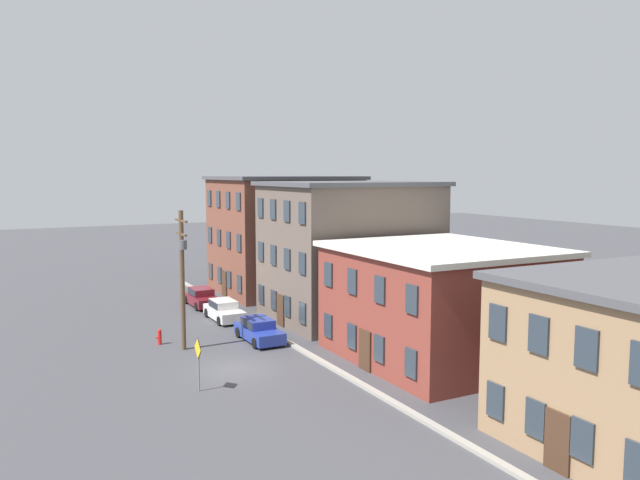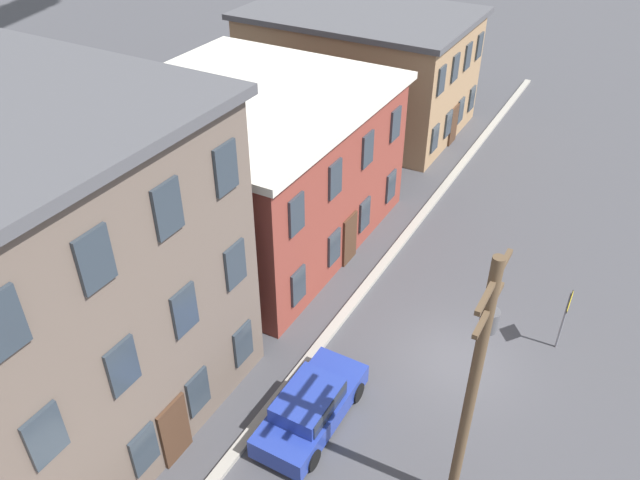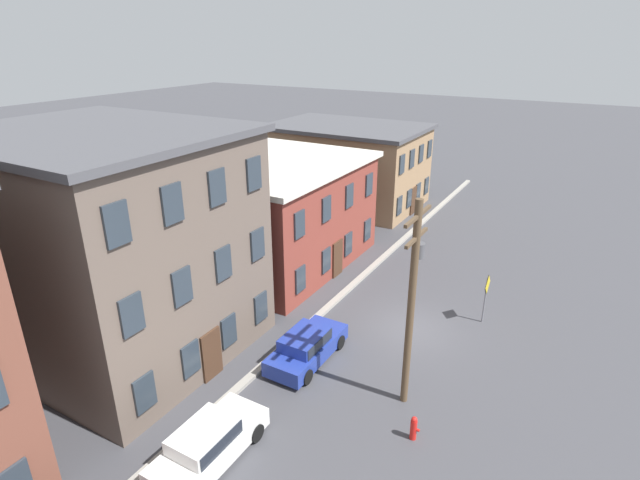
{
  "view_description": "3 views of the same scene",
  "coord_description": "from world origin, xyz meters",
  "px_view_note": "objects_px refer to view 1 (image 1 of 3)",
  "views": [
    {
      "loc": [
        31.02,
        -11.19,
        10.48
      ],
      "look_at": [
        -0.46,
        5.23,
        6.7
      ],
      "focal_mm": 35.0,
      "sensor_mm": 36.0,
      "label": 1
    },
    {
      "loc": [
        -15.74,
        -3.35,
        15.9
      ],
      "look_at": [
        -0.77,
        5.03,
        3.89
      ],
      "focal_mm": 35.0,
      "sensor_mm": 36.0,
      "label": 2
    },
    {
      "loc": [
        -20.46,
        -6.62,
        13.41
      ],
      "look_at": [
        -1.88,
        4.11,
        4.55
      ],
      "focal_mm": 28.0,
      "sensor_mm": 36.0,
      "label": 3
    }
  ],
  "objects_px": {
    "fire_hydrant": "(160,337)",
    "utility_pole": "(182,272)",
    "caution_sign": "(198,355)",
    "car_blue": "(259,329)",
    "car_maroon": "(202,297)",
    "car_white": "(224,310)"
  },
  "relations": [
    {
      "from": "car_white",
      "to": "caution_sign",
      "type": "xyz_separation_m",
      "value": [
        13.61,
        -5.93,
        1.02
      ]
    },
    {
      "from": "car_blue",
      "to": "car_maroon",
      "type": "bearing_deg",
      "value": -179.45
    },
    {
      "from": "caution_sign",
      "to": "fire_hydrant",
      "type": "relative_size",
      "value": 2.75
    },
    {
      "from": "fire_hydrant",
      "to": "utility_pole",
      "type": "bearing_deg",
      "value": 29.73
    },
    {
      "from": "car_white",
      "to": "fire_hydrant",
      "type": "distance_m",
      "value": 7.16
    },
    {
      "from": "car_maroon",
      "to": "car_blue",
      "type": "distance_m",
      "value": 11.83
    },
    {
      "from": "car_maroon",
      "to": "utility_pole",
      "type": "distance_m",
      "value": 13.04
    },
    {
      "from": "car_blue",
      "to": "utility_pole",
      "type": "distance_m",
      "value": 6.15
    },
    {
      "from": "caution_sign",
      "to": "fire_hydrant",
      "type": "distance_m",
      "value": 9.32
    },
    {
      "from": "car_maroon",
      "to": "fire_hydrant",
      "type": "bearing_deg",
      "value": -29.97
    },
    {
      "from": "car_maroon",
      "to": "car_white",
      "type": "xyz_separation_m",
      "value": [
        5.36,
        0.04,
        0.0
      ]
    },
    {
      "from": "utility_pole",
      "to": "fire_hydrant",
      "type": "xyz_separation_m",
      "value": [
        -1.81,
        -1.03,
        -4.22
      ]
    },
    {
      "from": "car_white",
      "to": "car_blue",
      "type": "height_order",
      "value": "same"
    },
    {
      "from": "utility_pole",
      "to": "fire_hydrant",
      "type": "relative_size",
      "value": 8.69
    },
    {
      "from": "car_white",
      "to": "fire_hydrant",
      "type": "height_order",
      "value": "car_white"
    },
    {
      "from": "car_blue",
      "to": "fire_hydrant",
      "type": "xyz_separation_m",
      "value": [
        -2.08,
        -5.73,
        -0.27
      ]
    },
    {
      "from": "caution_sign",
      "to": "car_white",
      "type": "bearing_deg",
      "value": 156.45
    },
    {
      "from": "car_maroon",
      "to": "fire_hydrant",
      "type": "distance_m",
      "value": 11.25
    },
    {
      "from": "car_blue",
      "to": "caution_sign",
      "type": "bearing_deg",
      "value": -40.07
    },
    {
      "from": "car_maroon",
      "to": "utility_pole",
      "type": "xyz_separation_m",
      "value": [
        11.55,
        -4.59,
        3.95
      ]
    },
    {
      "from": "car_white",
      "to": "caution_sign",
      "type": "distance_m",
      "value": 14.89
    },
    {
      "from": "caution_sign",
      "to": "utility_pole",
      "type": "relative_size",
      "value": 0.32
    }
  ]
}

